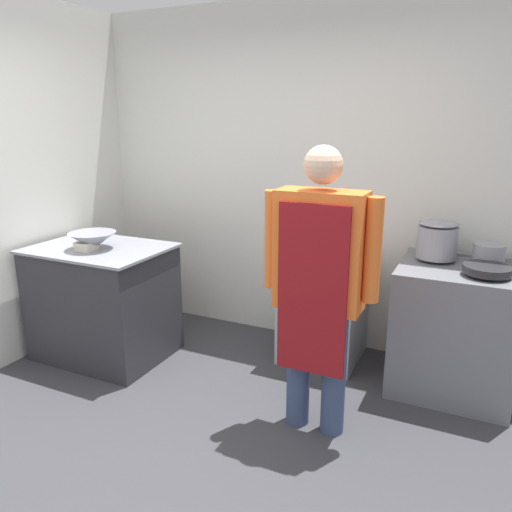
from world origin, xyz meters
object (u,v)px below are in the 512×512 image
(stove, at_px, (454,330))
(person_cook, at_px, (319,276))
(fridge_unit, at_px, (323,307))
(mixing_bowl, at_px, (93,241))
(stock_pot, at_px, (437,239))
(saute_pan, at_px, (487,269))
(sauce_pot, at_px, (489,254))
(plastic_tub, at_px, (86,246))

(stove, height_order, person_cook, person_cook)
(stove, bearing_deg, fridge_unit, 175.35)
(mixing_bowl, bearing_deg, person_cook, -5.32)
(mixing_bowl, height_order, stock_pot, stock_pot)
(fridge_unit, height_order, person_cook, person_cook)
(saute_pan, bearing_deg, stove, 143.05)
(fridge_unit, xyz_separation_m, sauce_pot, (1.10, 0.04, 0.54))
(fridge_unit, bearing_deg, mixing_bowl, -154.72)
(stock_pot, bearing_deg, sauce_pot, 0.00)
(stock_pot, relative_size, sauce_pot, 1.31)
(fridge_unit, xyz_separation_m, saute_pan, (1.10, -0.19, 0.50))
(stove, bearing_deg, person_cook, -130.16)
(stock_pot, distance_m, saute_pan, 0.42)
(stock_pot, bearing_deg, person_cook, -119.05)
(saute_pan, bearing_deg, sauce_pot, 90.00)
(person_cook, xyz_separation_m, sauce_pot, (0.85, 0.95, -0.00))
(fridge_unit, distance_m, sauce_pot, 1.23)
(sauce_pot, bearing_deg, fridge_unit, -177.83)
(fridge_unit, xyz_separation_m, plastic_tub, (-1.58, -0.79, 0.49))
(mixing_bowl, bearing_deg, stock_pot, 18.47)
(fridge_unit, bearing_deg, plastic_tub, -153.40)
(fridge_unit, relative_size, person_cook, 0.49)
(stove, bearing_deg, plastic_tub, -164.20)
(sauce_pot, bearing_deg, person_cook, -132.03)
(person_cook, relative_size, plastic_tub, 13.32)
(person_cook, bearing_deg, stove, 49.84)
(stove, relative_size, fridge_unit, 1.07)
(stove, xyz_separation_m, fridge_unit, (-0.94, 0.08, -0.02))
(stock_pot, height_order, saute_pan, stock_pot)
(stove, height_order, saute_pan, saute_pan)
(stove, distance_m, person_cook, 1.21)
(person_cook, bearing_deg, sauce_pot, 47.97)
(sauce_pot, bearing_deg, stove, -142.50)
(stove, relative_size, stock_pot, 3.38)
(stove, relative_size, person_cook, 0.53)
(fridge_unit, xyz_separation_m, person_cook, (0.24, -0.91, 0.55))
(sauce_pot, bearing_deg, saute_pan, -90.00)
(saute_pan, bearing_deg, mixing_bowl, -168.43)
(stove, distance_m, saute_pan, 0.52)
(person_cook, distance_m, mixing_bowl, 1.81)
(stove, xyz_separation_m, plastic_tub, (-2.52, -0.71, 0.47))
(fridge_unit, height_order, sauce_pot, sauce_pot)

